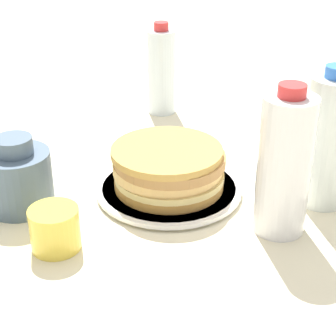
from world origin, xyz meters
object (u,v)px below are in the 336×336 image
Objects in this scene: plate at (168,189)px; water_bottle_mid at (284,165)px; cream_jug at (18,177)px; water_bottle_far at (161,71)px; water_bottle_near at (328,141)px; pancake_stack at (169,167)px; juice_glass at (55,229)px.

water_bottle_mid reaches higher than plate.
water_bottle_far is at bearing 31.15° from cream_jug.
water_bottle_near is (0.43, -0.23, 0.06)m from cream_jug.
water_bottle_near is at bearing -36.00° from pancake_stack.
water_bottle_near reaches higher than cream_jug.
water_bottle_near is at bearing -28.29° from cream_jug.
water_bottle_near is 1.00× the size of water_bottle_mid.
pancake_stack is 1.59× the size of cream_jug.
cream_jug is (-0.23, 0.08, 0.04)m from plate.
plate is 1.27× the size of pancake_stack.
water_bottle_near is 1.13× the size of water_bottle_far.
pancake_stack is 0.21m from water_bottle_mid.
juice_glass is 0.31× the size of water_bottle_near.
water_bottle_near is at bearing -12.52° from juice_glass.
cream_jug is (-0.23, 0.08, 0.00)m from pancake_stack.
water_bottle_mid reaches higher than water_bottle_far.
water_bottle_mid is 0.51m from water_bottle_far.
pancake_stack is 0.84× the size of water_bottle_mid.
water_bottle_far reaches higher than juice_glass.
water_bottle_far reaches higher than plate.
juice_glass is (-0.22, -0.05, 0.02)m from plate.
water_bottle_near is (0.20, -0.15, 0.06)m from pancake_stack.
juice_glass is 0.34m from water_bottle_mid.
cream_jug reaches higher than plate.
pancake_stack is at bearing -7.57° from plate.
plate is at bearing -117.97° from water_bottle_far.
cream_jug is (-0.01, 0.14, 0.02)m from juice_glass.
water_bottle_near is 0.47m from water_bottle_far.
juice_glass is 0.44m from water_bottle_near.
pancake_stack is at bearing 144.00° from water_bottle_near.
water_bottle_far reaches higher than pancake_stack.
pancake_stack is 0.84× the size of water_bottle_near.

